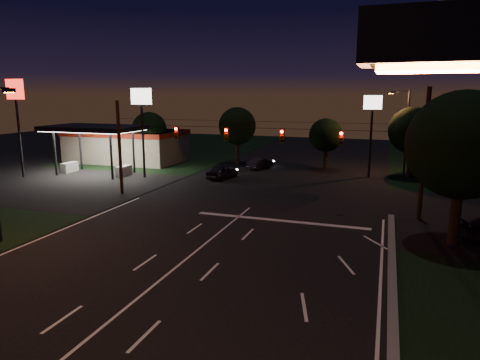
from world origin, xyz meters
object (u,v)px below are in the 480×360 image
at_px(car_oncoming_a, 222,172).
at_px(car_oncoming_b, 260,163).
at_px(utility_pole_right, 419,219).
at_px(tree_right_near, 462,146).

distance_m(car_oncoming_a, car_oncoming_b, 7.31).
bearing_deg(utility_pole_right, tree_right_near, -72.47).
bearing_deg(tree_right_near, car_oncoming_a, 144.69).
height_order(tree_right_near, car_oncoming_a, tree_right_near).
distance_m(tree_right_near, car_oncoming_b, 27.89).
xyz_separation_m(utility_pole_right, car_oncoming_a, (-18.16, 9.11, 0.71)).
height_order(utility_pole_right, car_oncoming_b, utility_pole_right).
height_order(utility_pole_right, car_oncoming_a, utility_pole_right).
bearing_deg(tree_right_near, car_oncoming_b, 130.13).
bearing_deg(utility_pole_right, car_oncoming_a, 153.35).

